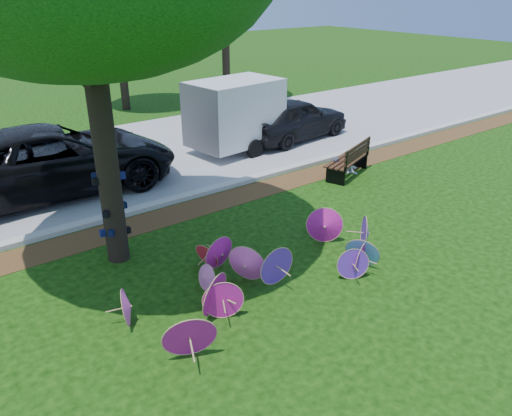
{
  "coord_description": "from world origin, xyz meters",
  "views": [
    {
      "loc": [
        -5.29,
        -5.66,
        5.25
      ],
      "look_at": [
        0.5,
        2.0,
        0.9
      ],
      "focal_mm": 35.0,
      "sensor_mm": 36.0,
      "label": 1
    }
  ],
  "objects_px": {
    "person_left": "(337,158)",
    "parasol_pile": "(269,268)",
    "dark_pickup": "(294,119)",
    "black_van": "(54,160)",
    "park_bench": "(346,159)",
    "cargo_trailer": "(235,112)",
    "person_right": "(353,153)"
  },
  "relations": [
    {
      "from": "black_van",
      "to": "park_bench",
      "type": "height_order",
      "value": "black_van"
    },
    {
      "from": "parasol_pile",
      "to": "cargo_trailer",
      "type": "height_order",
      "value": "cargo_trailer"
    },
    {
      "from": "parasol_pile",
      "to": "dark_pickup",
      "type": "relative_size",
      "value": 1.27
    },
    {
      "from": "park_bench",
      "to": "dark_pickup",
      "type": "bearing_deg",
      "value": 51.35
    },
    {
      "from": "park_bench",
      "to": "person_right",
      "type": "bearing_deg",
      "value": -12.45
    },
    {
      "from": "black_van",
      "to": "cargo_trailer",
      "type": "distance_m",
      "value": 5.97
    },
    {
      "from": "dark_pickup",
      "to": "parasol_pile",
      "type": "bearing_deg",
      "value": 130.06
    },
    {
      "from": "park_bench",
      "to": "person_right",
      "type": "distance_m",
      "value": 0.37
    },
    {
      "from": "black_van",
      "to": "dark_pickup",
      "type": "height_order",
      "value": "black_van"
    },
    {
      "from": "dark_pickup",
      "to": "park_bench",
      "type": "bearing_deg",
      "value": 155.75
    },
    {
      "from": "black_van",
      "to": "park_bench",
      "type": "bearing_deg",
      "value": -115.1
    },
    {
      "from": "cargo_trailer",
      "to": "person_left",
      "type": "distance_m",
      "value": 4.02
    },
    {
      "from": "parasol_pile",
      "to": "black_van",
      "type": "distance_m",
      "value": 7.4
    },
    {
      "from": "dark_pickup",
      "to": "person_right",
      "type": "height_order",
      "value": "dark_pickup"
    },
    {
      "from": "dark_pickup",
      "to": "person_left",
      "type": "height_order",
      "value": "dark_pickup"
    },
    {
      "from": "person_left",
      "to": "park_bench",
      "type": "bearing_deg",
      "value": 2.08
    },
    {
      "from": "black_van",
      "to": "park_bench",
      "type": "xyz_separation_m",
      "value": [
        7.23,
        -3.87,
        -0.41
      ]
    },
    {
      "from": "dark_pickup",
      "to": "person_left",
      "type": "distance_m",
      "value": 4.03
    },
    {
      "from": "black_van",
      "to": "person_right",
      "type": "distance_m",
      "value": 8.49
    },
    {
      "from": "black_van",
      "to": "person_left",
      "type": "height_order",
      "value": "black_van"
    },
    {
      "from": "dark_pickup",
      "to": "cargo_trailer",
      "type": "relative_size",
      "value": 1.51
    },
    {
      "from": "dark_pickup",
      "to": "person_right",
      "type": "relative_size",
      "value": 3.78
    },
    {
      "from": "dark_pickup",
      "to": "person_left",
      "type": "xyz_separation_m",
      "value": [
        -1.58,
        -3.71,
        -0.18
      ]
    },
    {
      "from": "parasol_pile",
      "to": "black_van",
      "type": "bearing_deg",
      "value": 103.21
    },
    {
      "from": "dark_pickup",
      "to": "park_bench",
      "type": "distance_m",
      "value": 3.96
    },
    {
      "from": "black_van",
      "to": "person_left",
      "type": "bearing_deg",
      "value": -115.98
    },
    {
      "from": "parasol_pile",
      "to": "park_bench",
      "type": "distance_m",
      "value": 6.45
    },
    {
      "from": "dark_pickup",
      "to": "park_bench",
      "type": "relative_size",
      "value": 2.34
    },
    {
      "from": "parasol_pile",
      "to": "person_left",
      "type": "distance_m",
      "value": 6.19
    },
    {
      "from": "parasol_pile",
      "to": "dark_pickup",
      "type": "height_order",
      "value": "dark_pickup"
    },
    {
      "from": "person_left",
      "to": "parasol_pile",
      "type": "bearing_deg",
      "value": -136.88
    },
    {
      "from": "park_bench",
      "to": "black_van",
      "type": "bearing_deg",
      "value": 131.22
    }
  ]
}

